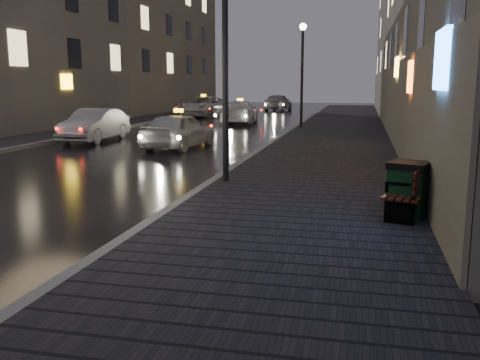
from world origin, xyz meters
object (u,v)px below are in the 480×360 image
object	(u,v)px
lamp_far	(302,62)
bench	(414,190)
car_left_mid	(95,125)
trash_bin	(408,189)
taxi_near	(179,130)
lamp_near	(225,37)
taxi_far	(204,106)
taxi_mid	(240,112)
car_far	(278,102)

from	to	relation	value
lamp_far	bench	size ratio (longest dim) A/B	2.82
lamp_far	car_left_mid	distance (m)	11.23
trash_bin	taxi_near	xyz separation A→B (m)	(-7.56, 9.65, 0.03)
lamp_near	taxi_far	size ratio (longest dim) A/B	1.00
lamp_far	taxi_near	xyz separation A→B (m)	(-3.61, -9.03, -2.81)
lamp_far	taxi_near	distance (m)	10.12
lamp_far	car_left_mid	world-z (taller)	lamp_far
car_left_mid	taxi_near	bearing A→B (deg)	-21.14
car_left_mid	taxi_mid	size ratio (longest dim) A/B	0.88
taxi_near	car_left_mid	distance (m)	4.57
bench	car_far	world-z (taller)	car_far
trash_bin	taxi_far	bearing A→B (deg)	134.66
taxi_near	trash_bin	bearing A→B (deg)	134.93
bench	taxi_near	world-z (taller)	taxi_near
taxi_near	car_left_mid	world-z (taller)	car_left_mid
taxi_near	taxi_far	bearing A→B (deg)	-69.25
lamp_far	car_left_mid	size ratio (longest dim) A/B	1.27
lamp_far	taxi_mid	world-z (taller)	lamp_far
bench	taxi_mid	size ratio (longest dim) A/B	0.39
lamp_near	car_far	bearing A→B (deg)	96.75
bench	taxi_far	world-z (taller)	taxi_far
trash_bin	taxi_far	xyz separation A→B (m)	(-12.18, 28.36, 0.09)
taxi_mid	lamp_far	bearing A→B (deg)	133.28
lamp_near	bench	size ratio (longest dim) A/B	2.82
taxi_near	taxi_far	world-z (taller)	taxi_far
lamp_near	car_left_mid	size ratio (longest dim) A/B	1.27
bench	taxi_far	size ratio (longest dim) A/B	0.35
lamp_far	taxi_mid	bearing A→B (deg)	139.24
bench	trash_bin	xyz separation A→B (m)	(-0.12, -0.18, 0.04)
car_left_mid	lamp_far	bearing A→B (deg)	42.14
taxi_mid	taxi_far	distance (m)	7.42
lamp_near	car_left_mid	bearing A→B (deg)	132.83
taxi_far	car_far	xyz separation A→B (m)	(4.13, 9.01, -0.00)
car_left_mid	taxi_far	bearing A→B (deg)	89.84
trash_bin	taxi_far	distance (m)	30.87
bench	trash_bin	bearing A→B (deg)	-105.70
taxi_near	car_far	world-z (taller)	car_far
trash_bin	car_far	size ratio (longest dim) A/B	0.23
car_left_mid	taxi_far	distance (m)	17.16
taxi_mid	taxi_far	bearing A→B (deg)	-62.03
taxi_mid	taxi_near	bearing A→B (deg)	86.24
trash_bin	bench	bearing A→B (deg)	78.53
taxi_mid	trash_bin	bearing A→B (deg)	103.95
lamp_near	taxi_mid	bearing A→B (deg)	101.84
car_far	trash_bin	bearing A→B (deg)	108.20
trash_bin	car_far	bearing A→B (deg)	123.58
lamp_near	bench	xyz separation A→B (m)	(4.07, -2.50, -2.89)
lamp_far	trash_bin	size ratio (longest dim) A/B	5.43
lamp_near	taxi_near	xyz separation A→B (m)	(-3.61, 6.97, -2.81)
lamp_near	bench	world-z (taller)	lamp_near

